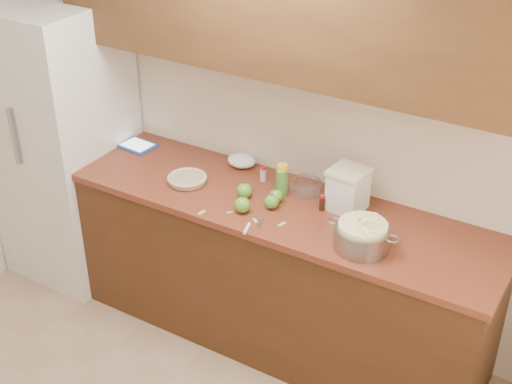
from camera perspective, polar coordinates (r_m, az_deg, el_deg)
The scene contains 23 objects.
room_shell at distance 2.70m, azimuth -15.43°, elevation -7.50°, with size 3.60×3.60×3.60m.
counter_run at distance 4.12m, azimuth 0.64°, elevation -6.01°, with size 2.64×0.68×0.92m.
upper_cabinets at distance 3.57m, azimuth 2.08°, elevation 14.89°, with size 2.60×0.34×0.70m, color #56371A.
fridge at distance 4.65m, azimuth -15.08°, elevation 3.79°, with size 0.70×0.70×1.80m, color silver.
pie at distance 4.03m, azimuth -5.53°, elevation 1.04°, with size 0.23×0.23×0.04m.
colander at distance 3.48m, azimuth 8.48°, elevation -3.50°, with size 0.37×0.27×0.14m.
flour_canister at distance 3.75m, azimuth 7.36°, elevation 0.23°, with size 0.21×0.21×0.23m.
tablet at distance 4.46m, azimuth -9.49°, elevation 3.69°, with size 0.23×0.18×0.02m.
paring_knife at distance 3.61m, azimuth -0.58°, elevation -2.88°, with size 0.07×0.19×0.02m.
lemon_bottle at distance 3.86m, azimuth 2.10°, elevation 0.95°, with size 0.07×0.07×0.18m.
cinnamon_shaker at distance 4.01m, azimuth 0.59°, elevation 1.44°, with size 0.04×0.04×0.09m.
vanilla_bottle at distance 3.76m, azimuth 5.32°, elevation -0.87°, with size 0.03×0.03×0.09m.
mixing_bowl at distance 3.91m, azimuth 3.99°, elevation 0.46°, with size 0.18×0.18×0.07m.
paper_towel at distance 4.17m, azimuth -1.16°, elevation 2.53°, with size 0.17×0.14×0.07m, color white.
apple_left at distance 3.85m, azimuth -0.94°, elevation 0.11°, with size 0.09×0.09×0.10m.
apple_center at distance 3.81m, azimuth 1.63°, elevation -0.32°, with size 0.08×0.08×0.09m.
apple_front at distance 3.72m, azimuth -1.11°, elevation -1.04°, with size 0.09×0.09×0.10m.
apple_extra at distance 3.76m, azimuth 1.26°, elevation -0.78°, with size 0.08×0.08×0.09m.
peel_a at distance 3.75m, azimuth -4.37°, elevation -1.65°, with size 0.05×0.02×0.00m, color #97C861.
peel_b at distance 3.65m, azimuth 2.09°, elevation -2.58°, with size 0.05×0.02×0.00m, color #97C861.
peel_c at distance 3.74m, azimuth -2.12°, elevation -1.64°, with size 0.03×0.01×0.00m, color #97C861.
peel_d at distance 3.78m, azimuth -1.09°, elevation -1.30°, with size 0.03×0.01×0.00m, color #97C861.
peel_e at distance 3.67m, azimuth -0.07°, elevation -2.29°, with size 0.04×0.02×0.00m, color #97C861.
Camera 1 is at (1.66, -1.39, 2.91)m, focal length 50.00 mm.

